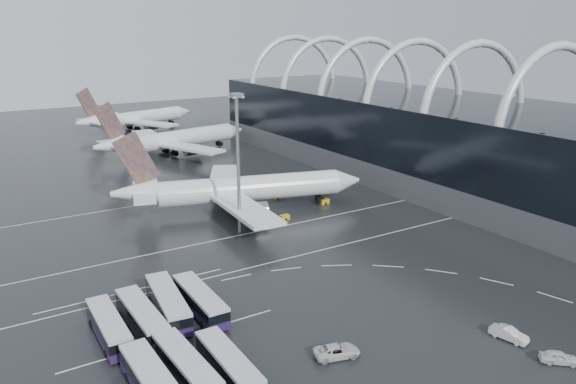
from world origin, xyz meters
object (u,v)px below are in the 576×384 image
bus_row_near_a (109,327)px  floodlight_mast (238,147)px  bus_row_near_b (142,317)px  bus_row_far_b (187,368)px  gse_cart_belly_c (285,217)px  gse_cart_belly_d (310,190)px  gse_cart_belly_b (280,192)px  van_curve_b (559,357)px  airliner_main (238,190)px  bus_row_near_d (200,300)px  bus_row_far_c (229,365)px  van_curve_a (337,351)px  airliner_gate_b (172,140)px  van_curve_c (509,334)px  bus_row_far_a (153,383)px  bus_row_near_c (168,303)px  gse_cart_belly_e (277,197)px  airliner_gate_c (135,119)px  gse_cart_belly_a (324,201)px

bus_row_near_a → floodlight_mast: floodlight_mast is taller
bus_row_near_b → bus_row_far_b: size_ratio=1.03×
gse_cart_belly_c → gse_cart_belly_d: gse_cart_belly_d is taller
bus_row_near_a → gse_cart_belly_b: 65.87m
bus_row_near_b → floodlight_mast: (26.98, 25.35, 14.65)m
bus_row_near_a → van_curve_b: bus_row_near_a is taller
airliner_main → bus_row_near_d: airliner_main is taller
bus_row_far_c → gse_cart_belly_d: bearing=-40.0°
van_curve_a → gse_cart_belly_c: bearing=-8.7°
airliner_gate_b → van_curve_c: airliner_gate_b is taller
bus_row_far_a → van_curve_a: 21.36m
bus_row_far_c → gse_cart_belly_b: bearing=-34.6°
bus_row_near_d → van_curve_b: 44.97m
gse_cart_belly_c → bus_row_far_b: bearing=-132.8°
airliner_main → gse_cart_belly_d: size_ratio=22.98×
bus_row_near_a → bus_row_near_c: bearing=-77.4°
airliner_main → gse_cart_belly_e: bearing=29.9°
bus_row_near_b → gse_cart_belly_c: bus_row_near_b is taller
airliner_gate_c → gse_cart_belly_e: airliner_gate_c is taller
bus_row_far_a → gse_cart_belly_d: bus_row_far_a is taller
airliner_main → bus_row_near_c: (-28.62, -35.55, -2.62)m
gse_cart_belly_b → floodlight_mast: bearing=-138.1°
bus_row_far_c → gse_cart_belly_d: bus_row_far_c is taller
bus_row_near_a → bus_row_near_d: bearing=-87.3°
bus_row_near_b → gse_cart_belly_c: bearing=-54.9°
bus_row_near_d → van_curve_a: size_ratio=2.41×
airliner_gate_c → van_curve_c: (-5.36, -169.30, -3.55)m
van_curve_b → bus_row_far_c: bearing=105.1°
airliner_gate_c → floodlight_mast: (-16.44, -117.62, 12.13)m
gse_cart_belly_a → bus_row_far_a: bearing=-140.0°
bus_row_near_a → van_curve_b: 53.96m
bus_row_far_b → gse_cart_belly_e: bearing=-41.0°
bus_row_far_b → van_curve_c: 39.58m
bus_row_far_b → gse_cart_belly_b: (45.42, 55.83, -1.24)m
bus_row_far_a → van_curve_b: bus_row_far_a is taller
bus_row_far_b → gse_cart_belly_c: (37.18, 40.15, -1.23)m
bus_row_far_b → airliner_main: bearing=-34.4°
van_curve_b → gse_cart_belly_e: van_curve_b is taller
van_curve_c → floodlight_mast: (-11.08, 51.68, 15.68)m
bus_row_far_c → van_curve_a: bus_row_far_c is taller
airliner_main → bus_row_near_a: size_ratio=4.12×
airliner_gate_c → bus_row_far_b: size_ratio=3.68×
van_curve_a → gse_cart_belly_a: 59.58m
bus_row_far_c → airliner_main: bearing=-27.0°
gse_cart_belly_e → gse_cart_belly_c: bearing=-114.3°
airliner_gate_b → gse_cart_belly_c: bearing=-102.0°
bus_row_near_b → bus_row_near_c: size_ratio=0.94×
airliner_gate_c → gse_cart_belly_c: bearing=-108.4°
bus_row_near_b → gse_cart_belly_d: (52.75, 39.91, -1.18)m
bus_row_far_c → gse_cart_belly_b: (41.26, 57.79, -1.19)m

